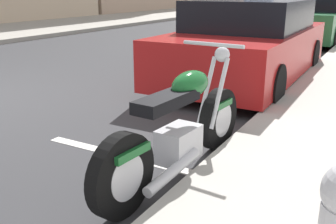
{
  "coord_description": "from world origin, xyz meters",
  "views": [
    {
      "loc": [
        -2.87,
        -5.71,
        1.59
      ],
      "look_at": [
        -0.06,
        -4.11,
        0.56
      ],
      "focal_mm": 41.66,
      "sensor_mm": 36.0,
      "label": 1
    }
  ],
  "objects_px": {
    "parked_car_at_intersection": "(315,19)",
    "parked_car_across_street": "(335,11)",
    "parked_car_mid_block": "(248,43)",
    "parked_motorcycle": "(181,130)"
  },
  "relations": [
    {
      "from": "parked_car_mid_block",
      "to": "parked_car_across_street",
      "type": "distance_m",
      "value": 11.31
    },
    {
      "from": "parked_car_at_intersection",
      "to": "parked_car_across_street",
      "type": "distance_m",
      "value": 5.02
    },
    {
      "from": "parked_motorcycle",
      "to": "parked_car_across_street",
      "type": "distance_m",
      "value": 15.26
    },
    {
      "from": "parked_motorcycle",
      "to": "parked_car_across_street",
      "type": "height_order",
      "value": "parked_car_across_street"
    },
    {
      "from": "parked_motorcycle",
      "to": "parked_car_across_street",
      "type": "bearing_deg",
      "value": 7.12
    },
    {
      "from": "parked_car_at_intersection",
      "to": "parked_car_across_street",
      "type": "bearing_deg",
      "value": 2.4
    },
    {
      "from": "parked_car_across_street",
      "to": "parked_motorcycle",
      "type": "bearing_deg",
      "value": -175.33
    },
    {
      "from": "parked_car_mid_block",
      "to": "parked_car_across_street",
      "type": "xyz_separation_m",
      "value": [
        11.31,
        0.03,
        0.01
      ]
    },
    {
      "from": "parked_car_mid_block",
      "to": "parked_motorcycle",
      "type": "bearing_deg",
      "value": -170.21
    },
    {
      "from": "parked_car_mid_block",
      "to": "parked_car_at_intersection",
      "type": "height_order",
      "value": "parked_car_at_intersection"
    }
  ]
}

